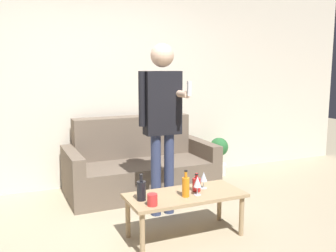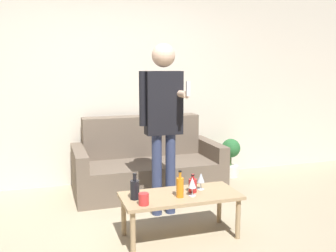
% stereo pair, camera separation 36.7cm
% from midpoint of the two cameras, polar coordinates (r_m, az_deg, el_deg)
% --- Properties ---
extents(ground_plane, '(16.00, 16.00, 0.00)m').
position_cam_midpoint_polar(ground_plane, '(3.39, 0.15, -17.66)').
color(ground_plane, tan).
extents(wall_back, '(8.00, 0.06, 2.70)m').
position_cam_midpoint_polar(wall_back, '(4.93, -6.96, 6.86)').
color(wall_back, beige).
rests_on(wall_back, ground_plane).
extents(couch, '(1.79, 0.89, 0.90)m').
position_cam_midpoint_polar(couch, '(4.70, -1.07, -6.00)').
color(couch, '#6B5B4C').
rests_on(couch, ground_plane).
extents(coffee_table, '(1.06, 0.48, 0.40)m').
position_cam_midpoint_polar(coffee_table, '(3.40, 5.04, -11.11)').
color(coffee_table, tan).
rests_on(coffee_table, ground_plane).
extents(bottle_orange, '(0.08, 0.08, 0.17)m').
position_cam_midpoint_polar(bottle_orange, '(3.43, 6.88, -8.96)').
color(bottle_orange, '#B21E1E').
rests_on(bottle_orange, coffee_table).
extents(bottle_green, '(0.08, 0.08, 0.23)m').
position_cam_midpoint_polar(bottle_green, '(3.23, -1.81, -9.62)').
color(bottle_green, black).
rests_on(bottle_green, coffee_table).
extents(bottle_dark, '(0.06, 0.06, 0.24)m').
position_cam_midpoint_polar(bottle_dark, '(3.29, 5.08, -9.26)').
color(bottle_dark, orange).
rests_on(bottle_dark, coffee_table).
extents(wine_glass_near, '(0.07, 0.07, 0.16)m').
position_cam_midpoint_polar(wine_glass_near, '(3.50, 8.07, -7.92)').
color(wine_glass_near, silver).
rests_on(wine_glass_near, coffee_table).
extents(wine_glass_far, '(0.07, 0.07, 0.17)m').
position_cam_midpoint_polar(wine_glass_far, '(3.32, 6.92, -8.70)').
color(wine_glass_far, silver).
rests_on(wine_glass_far, coffee_table).
extents(cup_on_table, '(0.08, 0.08, 0.10)m').
position_cam_midpoint_polar(cup_on_table, '(3.11, -0.30, -11.14)').
color(cup_on_table, red).
rests_on(cup_on_table, coffee_table).
extents(person_standing_front, '(0.44, 0.43, 1.75)m').
position_cam_midpoint_polar(person_standing_front, '(3.76, 2.05, 2.01)').
color(person_standing_front, navy).
rests_on(person_standing_front, ground_plane).
extents(potted_plant, '(0.26, 0.26, 0.54)m').
position_cam_midpoint_polar(potted_plant, '(5.36, 11.49, -4.37)').
color(potted_plant, silver).
rests_on(potted_plant, ground_plane).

